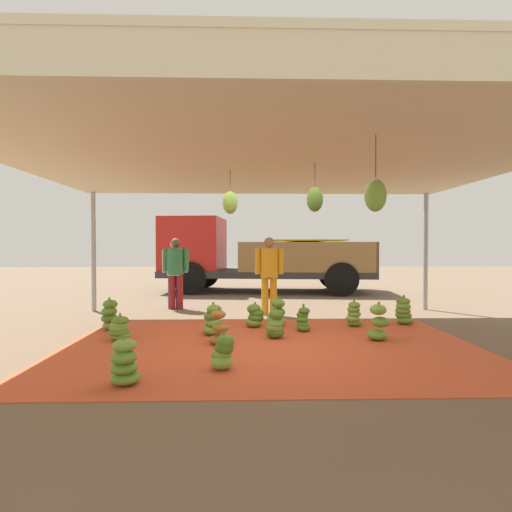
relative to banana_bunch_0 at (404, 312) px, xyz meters
name	(u,v)px	position (x,y,z in m)	size (l,w,h in m)	color
ground_plane	(262,312)	(-2.59, 1.43, -0.24)	(40.00, 40.00, 0.00)	brown
tarp_orange	(271,346)	(-2.59, -1.57, -0.24)	(6.02, 4.09, 0.01)	#D1512D
tent_canopy	(272,162)	(-2.59, -1.66, 2.42)	(8.00, 7.00, 2.75)	#9EA0A5
banana_bunch_0	(404,312)	(0.00, 0.00, 0.00)	(0.42, 0.42, 0.54)	#518428
banana_bunch_1	(278,313)	(-2.37, -0.09, 0.00)	(0.33, 0.33, 0.53)	#6B9E38
banana_bunch_2	(303,320)	(-1.98, -0.57, -0.04)	(0.31, 0.34, 0.47)	#477523
banana_bunch_3	(219,329)	(-3.36, -1.45, 0.00)	(0.41, 0.38, 0.56)	#996628
banana_bunch_4	(378,324)	(-0.90, -1.26, 0.02)	(0.45, 0.41, 0.59)	#60932D
banana_bunch_5	(125,364)	(-4.23, -3.17, -0.01)	(0.43, 0.43, 0.53)	#60932D
banana_bunch_6	(275,324)	(-2.50, -1.07, -0.02)	(0.37, 0.37, 0.48)	#477523
banana_bunch_7	(255,316)	(-2.79, -0.20, -0.04)	(0.42, 0.40, 0.45)	#6B9E38
banana_bunch_8	(354,315)	(-0.99, -0.20, -0.02)	(0.37, 0.36, 0.51)	#518428
banana_bunch_9	(223,352)	(-3.23, -2.64, -0.04)	(0.36, 0.36, 0.45)	#75A83D
banana_bunch_10	(213,321)	(-3.50, -0.82, 0.00)	(0.40, 0.40, 0.54)	#6B9E38
banana_bunch_11	(110,316)	(-5.32, -0.38, 0.01)	(0.40, 0.40, 0.57)	#6B9E38
banana_bunch_12	(120,329)	(-4.91, -1.17, -0.06)	(0.41, 0.43, 0.42)	#6B9E38
cargo_truck_main	(256,255)	(-2.61, 5.58, 0.94)	(6.86, 2.97, 2.40)	#2D2D2D
worker_0	(269,270)	(-2.46, 1.11, 0.73)	(0.61, 0.37, 1.66)	orange
worker_1	(176,268)	(-4.59, 1.98, 0.73)	(0.61, 0.37, 1.66)	maroon
worker_2	(175,269)	(-4.62, 2.03, 0.70)	(0.59, 0.36, 1.61)	navy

